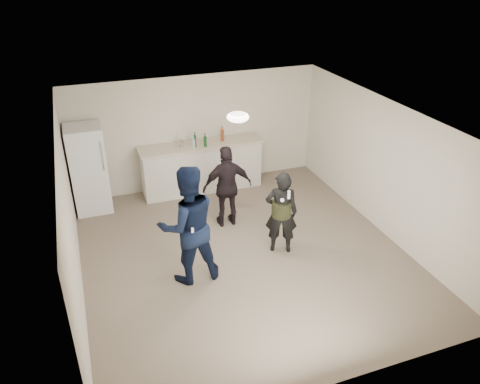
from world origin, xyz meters
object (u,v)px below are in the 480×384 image
object	(u,v)px
shaker	(181,143)
man	(188,225)
woman	(281,213)
fridge	(89,169)
spectator	(227,187)
counter	(202,168)

from	to	relation	value
shaker	man	size ratio (longest dim) A/B	0.09
woman	fridge	bearing A→B (deg)	-18.62
woman	spectator	bearing A→B (deg)	-40.03
counter	woman	bearing A→B (deg)	-76.62
fridge	woman	bearing A→B (deg)	-41.73
fridge	spectator	bearing A→B (deg)	-32.11
counter	man	bearing A→B (deg)	-109.40
shaker	spectator	size ratio (longest dim) A/B	0.10
spectator	shaker	bearing A→B (deg)	-69.55
woman	spectator	xyz separation A→B (m)	(-0.59, 1.17, 0.04)
counter	fridge	bearing A→B (deg)	-178.30
shaker	man	world-z (taller)	man
shaker	man	xyz separation A→B (m)	(-0.61, -2.94, -0.18)
fridge	shaker	distance (m)	1.95
fridge	man	xyz separation A→B (m)	(1.31, -2.90, 0.10)
shaker	spectator	world-z (taller)	spectator
fridge	woman	distance (m)	4.04
counter	man	size ratio (longest dim) A/B	1.30
shaker	woman	xyz separation A→B (m)	(1.09, -2.73, -0.40)
shaker	spectator	bearing A→B (deg)	-72.40
man	woman	distance (m)	1.73
shaker	spectator	distance (m)	1.68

